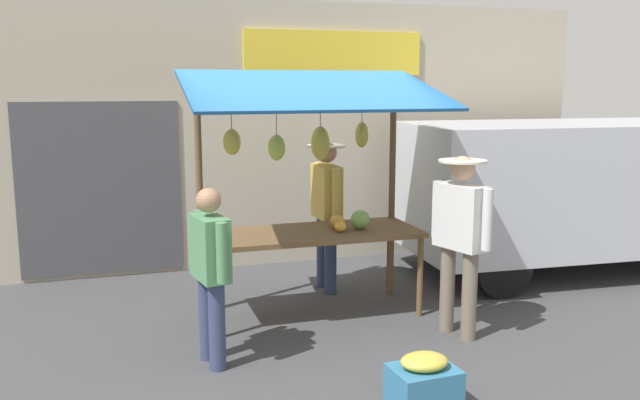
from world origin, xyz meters
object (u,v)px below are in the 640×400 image
parked_van (568,183)px  shopper_with_ponytail (460,230)px  shopper_in_striped_shirt (210,266)px  vendor_with_sunhat (327,203)px  produce_crate_near (424,382)px  market_stall (312,167)px

parked_van → shopper_with_ponytail: bearing=37.3°
shopper_in_striped_shirt → vendor_with_sunhat: bearing=-53.4°
shopper_in_striped_shirt → produce_crate_near: size_ratio=3.04×
shopper_with_ponytail → produce_crate_near: bearing=124.8°
shopper_in_striped_shirt → shopper_with_ponytail: 2.31m
vendor_with_sunhat → shopper_in_striped_shirt: 2.32m
market_stall → shopper_with_ponytail: market_stall is taller
market_stall → shopper_in_striped_shirt: bearing=39.4°
parked_van → vendor_with_sunhat: bearing=1.6°
vendor_with_sunhat → shopper_with_ponytail: 1.88m
produce_crate_near → shopper_in_striped_shirt: bearing=-41.4°
vendor_with_sunhat → market_stall: bearing=-28.6°
market_stall → produce_crate_near: (-0.19, 2.19, -1.35)m
produce_crate_near → shopper_with_ponytail: bearing=-128.2°
market_stall → parked_van: market_stall is taller
market_stall → shopper_with_ponytail: 1.59m
shopper_with_ponytail → parked_van: 2.93m
shopper_with_ponytail → produce_crate_near: shopper_with_ponytail is taller
market_stall → parked_van: bearing=-170.0°
vendor_with_sunhat → produce_crate_near: vendor_with_sunhat is taller
parked_van → shopper_in_striped_shirt: bearing=22.1°
vendor_with_sunhat → shopper_with_ponytail: bearing=22.6°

